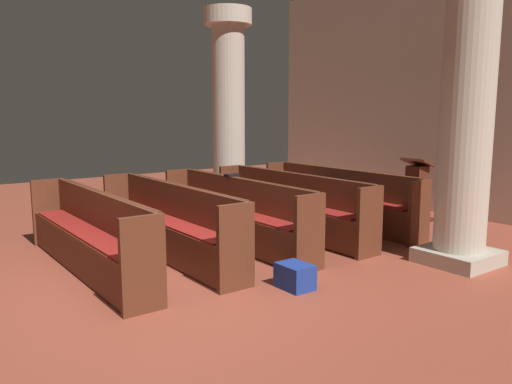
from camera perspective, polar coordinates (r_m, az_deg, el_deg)
ground_plane at (r=5.66m, az=-10.77°, el=-10.28°), size 19.20×19.20×0.00m
back_wall at (r=9.67m, az=23.87°, el=10.55°), size 10.00×0.16×4.50m
pew_row_0 at (r=8.45m, az=9.13°, el=-0.43°), size 3.23×0.46×0.92m
pew_row_1 at (r=7.76m, az=3.81°, el=-1.16°), size 3.23×0.46×0.92m
pew_row_2 at (r=7.15m, az=-2.49°, el=-2.02°), size 3.23×0.47×0.92m
pew_row_3 at (r=6.64m, az=-9.87°, el=-2.99°), size 3.23×0.46×0.92m
pew_row_4 at (r=6.26m, az=-18.32°, el=-4.03°), size 3.23×0.46×0.92m
pillar_aisle_side at (r=6.58m, az=22.57°, el=9.10°), size 0.89×0.89×3.74m
pillar_far_side at (r=9.81m, az=-3.09°, el=9.46°), size 0.89×0.89×3.74m
lectern at (r=9.12m, az=17.48°, el=-0.30°), size 0.48×0.45×1.08m
hymn_book at (r=7.45m, az=-2.70°, el=1.90°), size 0.13×0.20×0.03m
kneeler_box_blue at (r=5.47m, az=4.37°, el=-9.37°), size 0.38×0.29×0.27m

